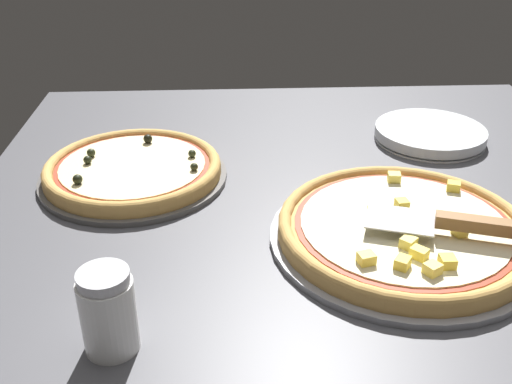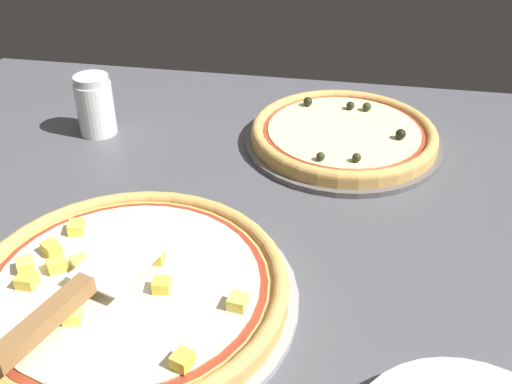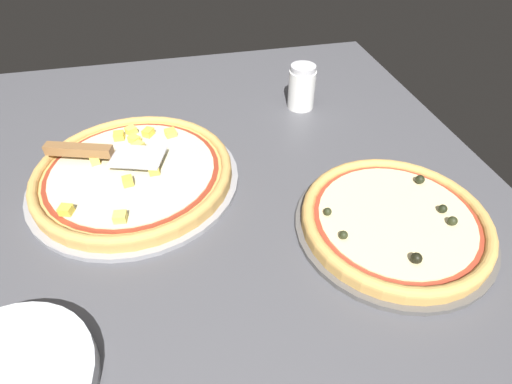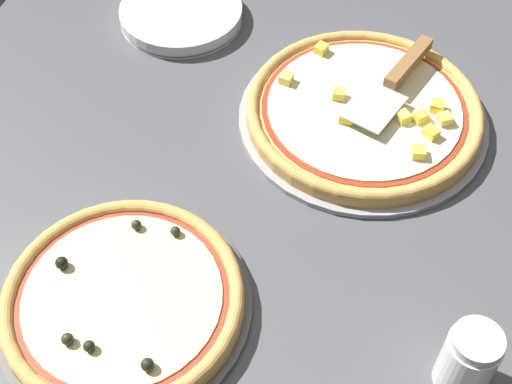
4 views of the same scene
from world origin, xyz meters
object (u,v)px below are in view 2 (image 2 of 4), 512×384
Objects in this scene: pizza_front at (128,286)px; parmesan_shaker at (95,105)px; pizza_back at (344,133)px; serving_spatula at (63,305)px.

parmesan_shaker reaches higher than pizza_front.
pizza_front and pizza_back have the same top height.
parmesan_shaker is at bearing 109.14° from serving_spatula.
parmesan_shaker reaches higher than pizza_back.
pizza_front is 46.41cm from parmesan_shaker.
pizza_front is 8.99cm from serving_spatula.
serving_spatula is at bearing -70.86° from parmesan_shaker.
pizza_back is 58.63cm from serving_spatula.
pizza_back is 44.61cm from parmesan_shaker.
parmesan_shaker is (-16.83, 48.52, -0.20)cm from serving_spatula.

